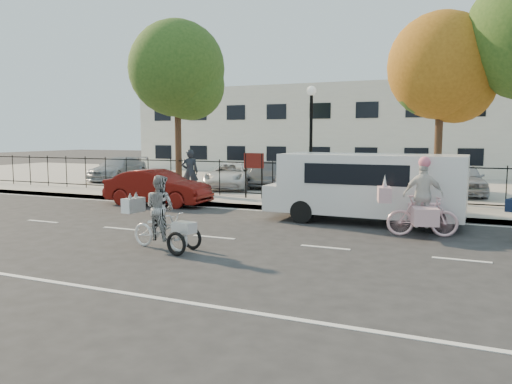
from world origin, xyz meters
The scene contains 20 objects.
ground centered at (0.00, 0.00, 0.00)m, with size 120.00×120.00×0.00m, color #333334.
road_markings centered at (0.00, 0.00, 0.01)m, with size 60.00×9.52×0.01m, color silver, non-canonical shape.
curb centered at (0.00, 5.05, 0.07)m, with size 60.00×0.10×0.15m, color #A8A399.
sidewalk centered at (0.00, 6.10, 0.07)m, with size 60.00×2.20×0.15m, color #A8A399.
parking_lot centered at (0.00, 15.00, 0.07)m, with size 60.00×15.60×0.15m, color #A8A399.
iron_fence centered at (0.00, 7.20, 0.90)m, with size 58.00×0.06×1.50m, color black, non-canonical shape.
building centered at (0.00, 25.00, 3.00)m, with size 34.00×10.00×6.00m, color silver.
lamppost centered at (0.50, 6.80, 3.11)m, with size 0.36×0.36×4.33m.
street_sign centered at (-1.85, 6.80, 1.42)m, with size 0.85×0.06×1.80m.
zebra_trike centered at (-0.52, -1.66, 0.67)m, with size 2.04×0.96×1.74m.
unicorn_bike centered at (4.94, 2.27, 0.78)m, with size 2.14×1.53×2.11m.
white_van centered at (3.23, 3.80, 1.15)m, with size 5.90×2.08×2.09m.
red_sedan centered at (-4.84, 4.50, 0.67)m, with size 1.42×4.08×1.35m, color #5C0E0A.
pedestrian centered at (-4.80, 6.80, 1.11)m, with size 0.70×0.46×1.92m, color black.
lot_car_a centered at (-12.06, 11.13, 0.79)m, with size 1.78×4.38×1.27m, color #999CA0.
lot_car_b centered at (-4.40, 9.87, 0.75)m, with size 1.98×4.30×1.19m, color silver.
lot_car_c centered at (-2.98, 11.04, 0.76)m, with size 1.30×3.72×1.23m, color #46484D.
lot_car_d centered at (5.75, 11.32, 0.82)m, with size 1.57×3.91×1.33m, color #A8AAB0.
tree_west centered at (-5.52, 7.36, 5.28)m, with size 4.12×4.12×7.55m.
tree_mid centered at (5.08, 8.26, 4.95)m, with size 3.86×3.86×7.07m.
Camera 1 is at (6.12, -11.32, 2.67)m, focal length 35.00 mm.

